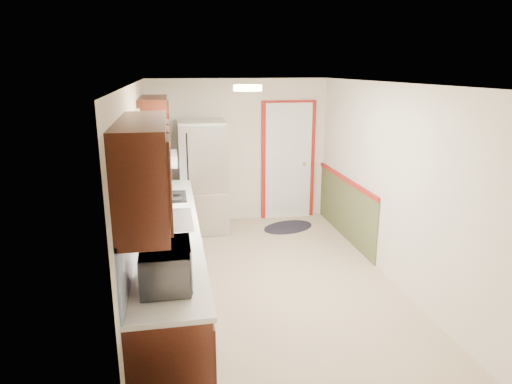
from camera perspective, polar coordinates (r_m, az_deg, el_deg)
name	(u,v)px	position (r m, az deg, el deg)	size (l,w,h in m)	color
room_shell	(271,188)	(5.34, 1.83, 0.45)	(3.20, 5.20, 2.52)	tan
kitchen_run	(165,235)	(5.06, -11.33, -5.33)	(0.63, 4.00, 2.20)	#36150C
back_wall_trim	(300,171)	(7.73, 5.51, 2.69)	(1.12, 2.30, 2.08)	maroon
ceiling_fixture	(248,88)	(4.91, -1.05, 12.88)	(0.30, 0.30, 0.06)	#FFD88C
microwave	(166,262)	(3.60, -11.18, -8.53)	(0.57, 0.31, 0.38)	white
refrigerator	(203,177)	(7.30, -6.64, 1.91)	(0.75, 0.75, 1.78)	#B7B7BC
rug	(288,227)	(7.62, 4.03, -4.38)	(0.89, 0.57, 0.01)	black
cooktop	(168,197)	(6.01, -10.91, -0.61)	(0.46, 0.55, 0.02)	black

